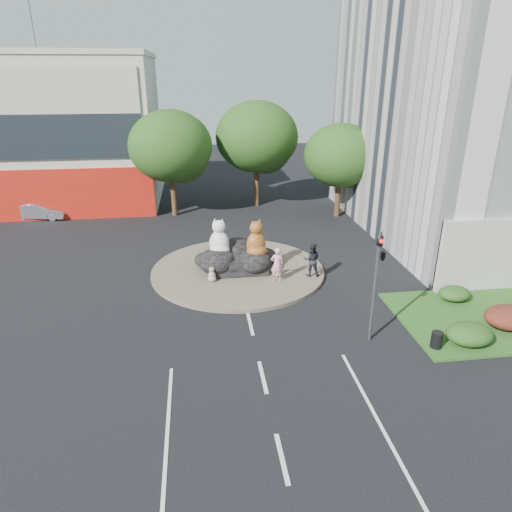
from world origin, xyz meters
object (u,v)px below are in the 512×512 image
Objects in this scene: pedestrian_dark at (312,260)px; parked_car at (40,211)px; cat_tabby at (256,238)px; kitten_calico at (212,274)px; cat_white at (219,237)px; kitten_white at (276,269)px; litter_bin at (437,340)px; pedestrian_pink at (277,264)px.

parked_car is at bearing -25.63° from pedestrian_dark.
cat_tabby reaches higher than kitten_calico.
kitten_calico is (-0.52, -1.50, -1.57)m from cat_white.
kitten_calico is 1.03× the size of kitten_white.
litter_bin is (9.06, -7.62, -0.16)m from kitten_calico.
cat_white is 2.65× the size of kitten_white.
kitten_white is at bearing -91.96° from pedestrian_pink.
cat_white is at bearing 145.03° from cat_tabby.
pedestrian_dark is at bearing 3.10° from cat_white.
cat_tabby is at bearing 99.59° from kitten_white.
cat_white is 3.72m from pedestrian_pink.
cat_tabby is 1.13× the size of pedestrian_pink.
kitten_calico is (-2.59, -1.09, -1.56)m from cat_tabby.
parked_car is (-12.95, 13.81, 0.05)m from kitten_calico.
kitten_white is 0.43× the size of pedestrian_dark.
pedestrian_dark is (5.56, -0.03, 0.54)m from kitten_calico.
litter_bin is at bearing -22.73° from kitten_calico.
cat_white is 1.01× the size of cat_tabby.
pedestrian_pink is (-0.06, -0.62, 0.55)m from kitten_white.
kitten_white is 0.20× the size of parked_car.
pedestrian_dark is 2.74× the size of litter_bin.
cat_white reaches higher than cat_tabby.
kitten_calico is at bearing 144.44° from kitten_white.
parked_car is at bearing 157.68° from cat_white.
cat_tabby is at bearing 8.76° from cat_white.
litter_bin is at bearing -126.97° from parked_car.
kitten_white is at bearing -122.20° from parked_car.
kitten_white is (3.59, 0.19, -0.01)m from kitten_calico.
kitten_calico is 1.22× the size of litter_bin.
cat_white reaches higher than pedestrian_pink.
cat_white is 1.14× the size of pedestrian_dark.
litter_bin is at bearing -93.61° from kitten_white.
cat_tabby is at bearing -122.04° from parked_car.
litter_bin is (5.53, -7.19, -0.69)m from pedestrian_pink.
pedestrian_dark is at bearing -45.14° from kitten_white.
cat_white is 2.24m from kitten_calico.
pedestrian_dark is at bearing -165.33° from pedestrian_pink.
kitten_white is (1.01, -0.90, -1.57)m from cat_tabby.
cat_white is 3.69m from kitten_white.
cat_tabby is 0.53× the size of parked_car.
kitten_white is at bearing 4.63° from pedestrian_dark.
cat_tabby is at bearing 126.61° from litter_bin.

